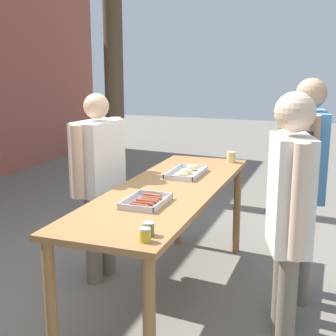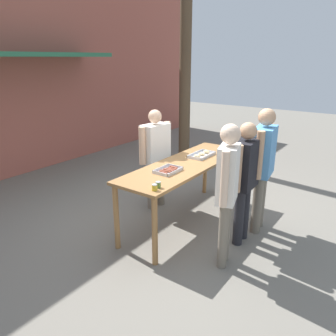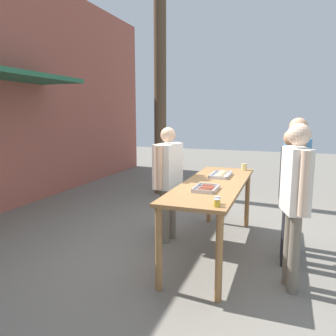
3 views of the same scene
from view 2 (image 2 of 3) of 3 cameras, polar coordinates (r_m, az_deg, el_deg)
ground_plane at (r=5.03m, az=2.95°, el=-9.12°), size 24.00×24.00×0.00m
building_facade_back at (r=7.39m, az=-24.86°, el=16.36°), size 12.00×1.11×4.50m
serving_table at (r=4.71m, az=3.12°, el=-0.38°), size 2.39×0.74×0.92m
food_tray_sausages at (r=4.31m, az=0.02°, el=-0.44°), size 0.36×0.25×0.04m
food_tray_buns at (r=5.02m, az=5.90°, el=2.31°), size 0.46×0.25×0.06m
condiment_jar_mustard at (r=3.70m, az=-2.37°, el=-3.40°), size 0.06×0.06×0.07m
condiment_jar_ketchup at (r=3.78m, az=-1.73°, el=-2.93°), size 0.06×0.06×0.07m
beer_cup at (r=5.45m, az=11.37°, el=3.67°), size 0.08×0.08×0.10m
person_server_behind_table at (r=5.17m, az=-2.21°, el=2.89°), size 0.66×0.30×1.60m
person_customer_holding_hotdog at (r=3.68m, az=10.30°, el=-2.65°), size 0.51×0.30×1.69m
person_customer_with_cup at (r=4.59m, az=16.17°, el=1.20°), size 0.65×0.31×1.73m
person_customer_waiting_in_line at (r=4.24m, az=13.24°, el=-1.02°), size 0.62×0.25×1.61m
utility_pole at (r=7.77m, az=3.17°, el=25.03°), size 1.10×0.26×6.30m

